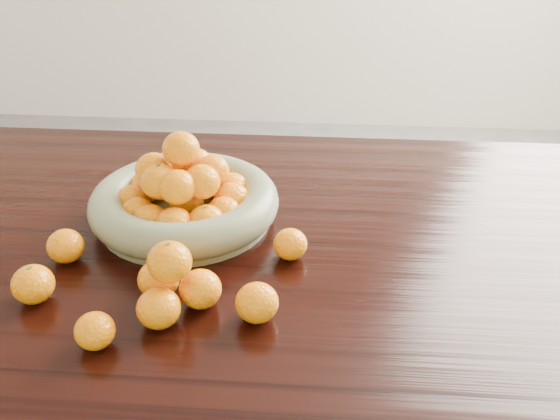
# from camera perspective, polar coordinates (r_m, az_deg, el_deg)

# --- Properties ---
(dining_table) EXTENTS (2.00, 1.00, 0.75)m
(dining_table) POSITION_cam_1_polar(r_m,az_deg,el_deg) (1.17, 1.72, -6.83)
(dining_table) COLOR black
(dining_table) RESTS_ON ground
(fruit_bowl) EXTENTS (0.35, 0.35, 0.18)m
(fruit_bowl) POSITION_cam_1_polar(r_m,az_deg,el_deg) (1.18, -8.70, 1.04)
(fruit_bowl) COLOR gray
(fruit_bowl) RESTS_ON dining_table
(orange_pyramid) EXTENTS (0.14, 0.14, 0.12)m
(orange_pyramid) POSITION_cam_1_polar(r_m,az_deg,el_deg) (0.96, -9.86, -6.69)
(orange_pyramid) COLOR #FF9307
(orange_pyramid) RESTS_ON dining_table
(loose_orange_0) EXTENTS (0.07, 0.07, 0.06)m
(loose_orange_0) POSITION_cam_1_polar(r_m,az_deg,el_deg) (1.04, -21.64, -6.33)
(loose_orange_0) COLOR #FF9307
(loose_orange_0) RESTS_ON dining_table
(loose_orange_1) EXTENTS (0.06, 0.06, 0.05)m
(loose_orange_1) POSITION_cam_1_polar(r_m,az_deg,el_deg) (0.92, -16.57, -10.55)
(loose_orange_1) COLOR #FF9307
(loose_orange_1) RESTS_ON dining_table
(loose_orange_2) EXTENTS (0.07, 0.07, 0.06)m
(loose_orange_2) POSITION_cam_1_polar(r_m,az_deg,el_deg) (0.93, -2.13, -8.47)
(loose_orange_2) COLOR #FF9307
(loose_orange_2) RESTS_ON dining_table
(loose_orange_3) EXTENTS (0.06, 0.06, 0.06)m
(loose_orange_3) POSITION_cam_1_polar(r_m,az_deg,el_deg) (1.12, -19.02, -3.13)
(loose_orange_3) COLOR #FF9307
(loose_orange_3) RESTS_ON dining_table
(loose_orange_4) EXTENTS (0.06, 0.06, 0.05)m
(loose_orange_4) POSITION_cam_1_polar(r_m,az_deg,el_deg) (1.07, 0.94, -3.15)
(loose_orange_4) COLOR #FF9307
(loose_orange_4) RESTS_ON dining_table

